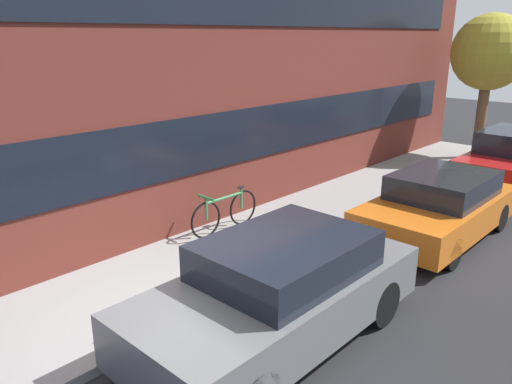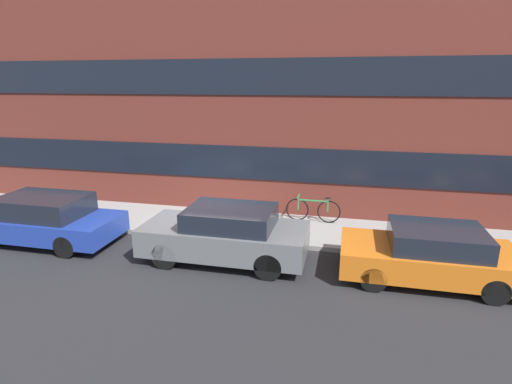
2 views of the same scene
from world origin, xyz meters
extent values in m
plane|color=#232326|center=(0.00, 0.00, 0.00)|extent=(56.00, 56.00, 0.00)
cube|color=gray|center=(0.00, 1.25, 0.07)|extent=(28.00, 2.49, 0.13)
cube|color=maroon|center=(0.00, 2.94, 4.12)|extent=(28.00, 0.90, 8.23)
cube|color=black|center=(0.00, 2.47, 1.81)|extent=(25.76, 0.04, 1.10)
cube|color=black|center=(0.00, 2.47, 4.53)|extent=(25.76, 0.04, 1.10)
cube|color=#1E3899|center=(-4.64, -1.05, 0.51)|extent=(4.51, 1.79, 0.57)
cube|color=black|center=(-4.46, -1.05, 1.07)|extent=(2.34, 1.57, 0.55)
cylinder|color=black|center=(-6.03, -0.25, 0.30)|extent=(0.59, 0.18, 0.59)
cylinder|color=black|center=(-3.24, -1.85, 0.30)|extent=(0.59, 0.18, 0.59)
cylinder|color=black|center=(-3.24, -0.25, 0.30)|extent=(0.59, 0.18, 0.59)
cube|color=slate|center=(0.80, -1.05, 0.58)|extent=(4.11, 1.79, 0.68)
cube|color=black|center=(0.97, -1.05, 1.16)|extent=(2.14, 1.58, 0.47)
cylinder|color=black|center=(-0.47, -1.86, 0.32)|extent=(0.65, 0.18, 0.65)
cylinder|color=black|center=(-0.47, -0.24, 0.32)|extent=(0.65, 0.18, 0.65)
cylinder|color=black|center=(2.08, -1.86, 0.32)|extent=(0.65, 0.18, 0.65)
cylinder|color=black|center=(2.08, -0.24, 0.32)|extent=(0.65, 0.18, 0.65)
cube|color=#D16619|center=(5.59, -1.05, 0.51)|extent=(3.84, 1.78, 0.59)
cube|color=black|center=(5.75, -1.05, 1.04)|extent=(2.00, 1.57, 0.46)
cylinder|color=black|center=(4.40, -1.85, 0.28)|extent=(0.57, 0.18, 0.57)
cylinder|color=black|center=(4.40, -0.25, 0.28)|extent=(0.57, 0.18, 0.57)
cylinder|color=black|center=(6.78, -1.85, 0.28)|extent=(0.57, 0.18, 0.57)
cylinder|color=black|center=(6.78, -0.25, 0.28)|extent=(0.57, 0.18, 0.57)
cylinder|color=gold|center=(-5.18, 0.37, 0.15)|extent=(0.29, 0.29, 0.04)
cylinder|color=gold|center=(-5.18, 0.37, 0.46)|extent=(0.20, 0.20, 0.58)
sphere|color=gold|center=(-5.18, 0.37, 0.80)|extent=(0.21, 0.21, 0.21)
cylinder|color=gold|center=(-5.36, 0.37, 0.52)|extent=(0.16, 0.08, 0.08)
cylinder|color=gold|center=(-5.00, 0.37, 0.52)|extent=(0.16, 0.08, 0.08)
torus|color=black|center=(2.26, 1.96, 0.49)|extent=(0.72, 0.05, 0.72)
torus|color=black|center=(3.24, 1.95, 0.49)|extent=(0.72, 0.05, 0.72)
cylinder|color=#33723F|center=(2.75, 1.96, 0.81)|extent=(0.94, 0.07, 0.06)
cylinder|color=#33723F|center=(3.20, 1.95, 0.70)|extent=(0.06, 0.06, 0.41)
cylinder|color=#33723F|center=(2.28, 1.96, 0.70)|extent=(0.06, 0.06, 0.41)
ellipsoid|color=black|center=(3.20, 1.95, 0.93)|extent=(0.20, 0.08, 0.05)
cylinder|color=#33723F|center=(2.28, 1.96, 0.93)|extent=(0.05, 0.44, 0.05)
camera|label=1|loc=(-3.50, -4.70, 3.82)|focal=35.00mm
camera|label=2|loc=(3.67, -10.00, 4.41)|focal=28.00mm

